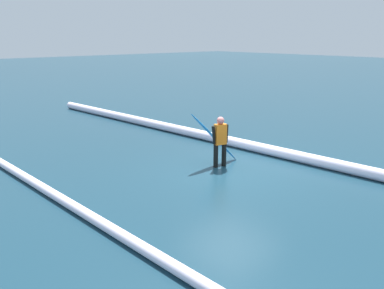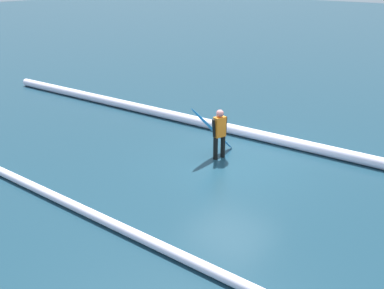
{
  "view_description": "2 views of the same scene",
  "coord_description": "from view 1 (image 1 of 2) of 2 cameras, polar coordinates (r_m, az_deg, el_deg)",
  "views": [
    {
      "loc": [
        -7.82,
        8.57,
        3.79
      ],
      "look_at": [
        0.03,
        1.49,
        1.04
      ],
      "focal_mm": 39.52,
      "sensor_mm": 36.0,
      "label": 1
    },
    {
      "loc": [
        -7.2,
        10.56,
        5.41
      ],
      "look_at": [
        0.56,
        1.16,
        0.77
      ],
      "focal_mm": 44.32,
      "sensor_mm": 36.0,
      "label": 2
    }
  ],
  "objects": [
    {
      "name": "surfboard",
      "position": [
        12.63,
        3.05,
        0.93
      ],
      "size": [
        0.58,
        1.69,
        1.65
      ],
      "color": "#268CE5",
      "rests_on": "ground_plane"
    },
    {
      "name": "wave_crest_midground",
      "position": [
        10.77,
        -18.54,
        -6.17
      ],
      "size": [
        17.16,
        0.46,
        0.22
      ],
      "primitive_type": "cylinder",
      "rotation": [
        0.0,
        1.57,
        0.01
      ],
      "color": "white",
      "rests_on": "ground_plane"
    },
    {
      "name": "ground_plane",
      "position": [
        12.21,
        5.31,
        -3.56
      ],
      "size": [
        129.66,
        129.66,
        0.0
      ],
      "primitive_type": "plane",
      "color": "#163545"
    },
    {
      "name": "wave_crest_foreground",
      "position": [
        14.08,
        9.37,
        -0.51
      ],
      "size": [
        24.85,
        1.61,
        0.34
      ],
      "primitive_type": "cylinder",
      "rotation": [
        0.0,
        1.57,
        0.05
      ],
      "color": "white",
      "rests_on": "ground_plane"
    },
    {
      "name": "surfer",
      "position": [
        12.35,
        3.82,
        0.72
      ],
      "size": [
        0.28,
        0.55,
        1.5
      ],
      "rotation": [
        0.0,
        0.0,
        4.45
      ],
      "color": "black",
      "rests_on": "ground_plane"
    }
  ]
}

